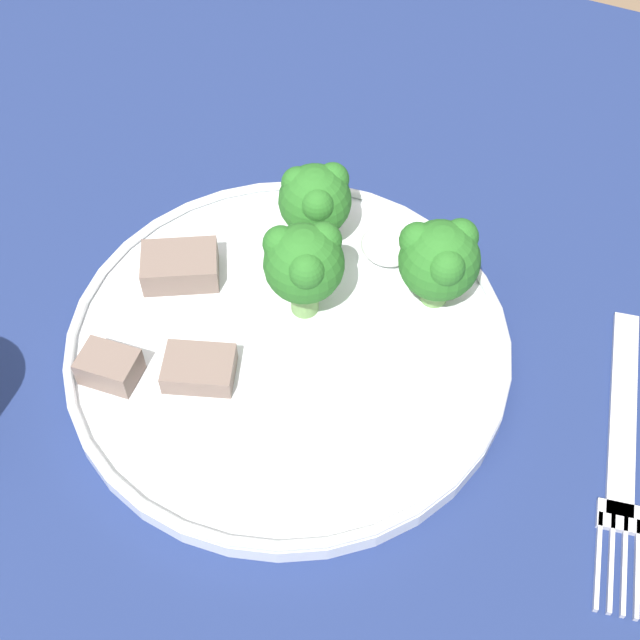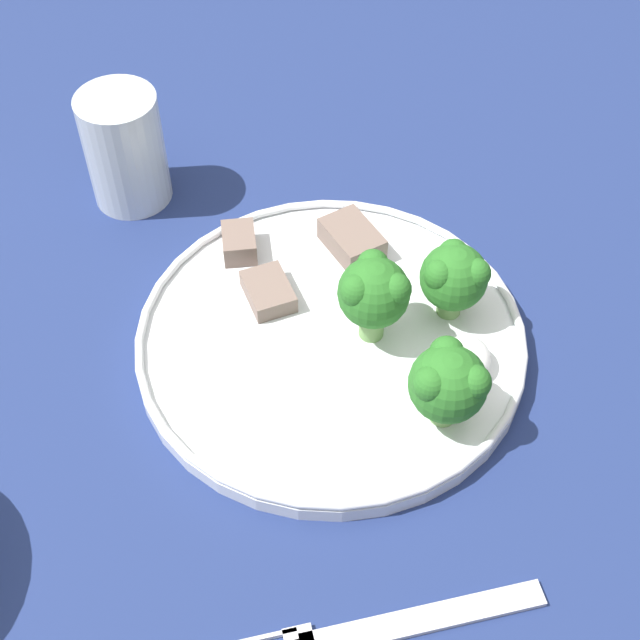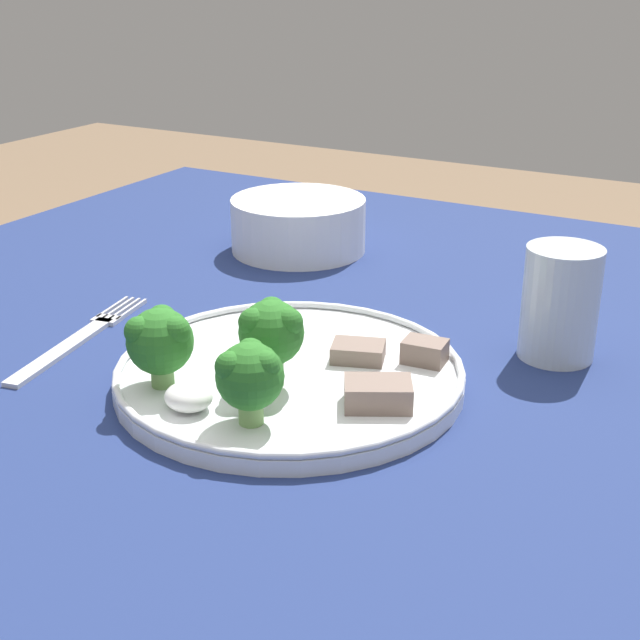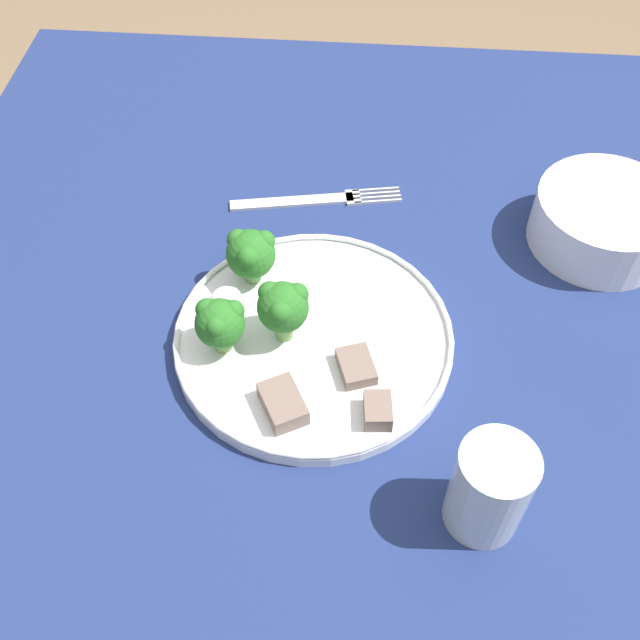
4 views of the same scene
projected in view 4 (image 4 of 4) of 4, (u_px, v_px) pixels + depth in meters
name	position (u px, v px, depth m)	size (l,w,h in m)	color
ground_plane	(352.00, 620.00, 1.30)	(8.00, 8.00, 0.00)	#7F664C
table	(373.00, 428.00, 0.79)	(1.14, 1.03, 0.75)	navy
dinner_plate	(314.00, 338.00, 0.73)	(0.27, 0.27, 0.02)	white
fork	(315.00, 200.00, 0.86)	(0.05, 0.20, 0.00)	silver
cream_bowl	(603.00, 222.00, 0.80)	(0.15, 0.15, 0.06)	white
drinking_glass	(488.00, 492.00, 0.59)	(0.06, 0.06, 0.09)	silver
broccoli_floret_near_rim_left	(251.00, 253.00, 0.74)	(0.05, 0.05, 0.06)	#709E56
broccoli_floret_center_left	(283.00, 307.00, 0.69)	(0.05, 0.05, 0.07)	#709E56
broccoli_floret_back_left	(220.00, 323.00, 0.69)	(0.05, 0.05, 0.06)	#709E56
meat_slice_front_slice	(356.00, 366.00, 0.69)	(0.05, 0.04, 0.01)	#756056
meat_slice_middle_slice	(383.00, 411.00, 0.66)	(0.04, 0.03, 0.02)	#756056
meat_slice_rear_slice	(283.00, 404.00, 0.66)	(0.06, 0.05, 0.02)	#756056
sauce_dollop	(226.00, 300.00, 0.74)	(0.04, 0.03, 0.02)	white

